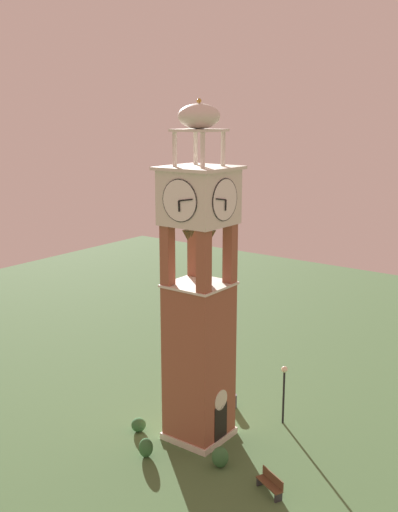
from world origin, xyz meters
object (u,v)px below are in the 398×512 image
at_px(clock_tower, 199,306).
at_px(lamp_post, 284,383).
at_px(park_bench, 270,483).
at_px(trash_bin, 232,401).

bearing_deg(clock_tower, lamp_post, -36.26).
relative_size(park_bench, trash_bin, 2.05).
bearing_deg(trash_bin, clock_tower, -174.30).
distance_m(park_bench, trash_bin, 8.50).
distance_m(clock_tower, lamp_post, 7.04).
relative_size(clock_tower, trash_bin, 22.25).
xyz_separation_m(clock_tower, trash_bin, (3.86, 0.39, -7.01)).
bearing_deg(trash_bin, park_bench, -134.56).
bearing_deg(lamp_post, trash_bin, 92.53).
height_order(clock_tower, lamp_post, clock_tower).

